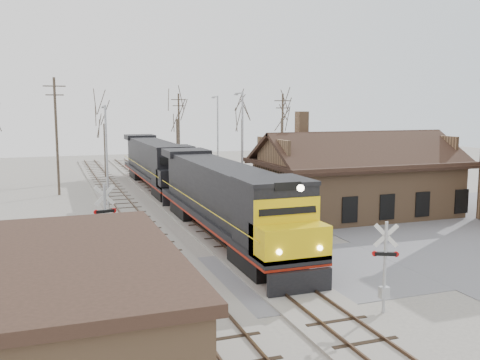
# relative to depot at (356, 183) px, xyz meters

# --- Properties ---
(ground) EXTENTS (140.00, 140.00, 0.00)m
(ground) POSITION_rel_depot_xyz_m (-11.99, -12.00, -2.41)
(ground) COLOR #9C978D
(ground) RESTS_ON ground
(road) EXTENTS (60.00, 9.00, 0.03)m
(road) POSITION_rel_depot_xyz_m (-11.99, -12.00, -2.39)
(road) COLOR slate
(road) RESTS_ON ground
(track_main) EXTENTS (3.40, 90.00, 0.24)m
(track_main) POSITION_rel_depot_xyz_m (-11.99, 3.00, -2.34)
(track_main) COLOR #9C978D
(track_main) RESTS_ON ground
(track_siding) EXTENTS (3.40, 90.00, 0.24)m
(track_siding) POSITION_rel_depot_xyz_m (-16.49, 3.00, -2.34)
(track_siding) COLOR #9C978D
(track_siding) RESTS_ON ground
(depot) EXTENTS (15.20, 9.31, 7.90)m
(depot) POSITION_rel_depot_xyz_m (0.00, 0.00, 0.00)
(depot) COLOR #896647
(depot) RESTS_ON ground
(locomotive_lead) EXTENTS (3.31, 22.13, 4.92)m
(locomotive_lead) POSITION_rel_depot_xyz_m (-11.99, -4.41, 0.18)
(locomotive_lead) COLOR black
(locomotive_lead) RESTS_ON ground
(locomotive_trailing) EXTENTS (3.31, 22.13, 4.65)m
(locomotive_trailing) POSITION_rel_depot_xyz_m (-11.99, 18.00, 0.18)
(locomotive_trailing) COLOR black
(locomotive_trailing) RESTS_ON ground
(crossbuck_near) EXTENTS (1.01, 0.53, 3.77)m
(crossbuck_near) POSITION_rel_depot_xyz_m (-9.62, -17.61, -0.62)
(crossbuck_near) COLOR #A5A8AD
(crossbuck_near) RESTS_ON ground
(crossbuck_far) EXTENTS (1.22, 0.33, 4.30)m
(crossbuck_far) POSITION_rel_depot_xyz_m (-19.48, -6.65, -0.40)
(crossbuck_far) COLOR #A5A8AD
(crossbuck_far) RESTS_ON ground
(streetlight_a) EXTENTS (0.25, 2.04, 8.37)m
(streetlight_a) POSITION_rel_depot_xyz_m (-17.79, 8.81, 2.31)
(streetlight_a) COLOR #A5A8AD
(streetlight_a) RESTS_ON ground
(streetlight_b) EXTENTS (0.25, 2.04, 9.51)m
(streetlight_b) POSITION_rel_depot_xyz_m (-6.34, 8.33, 2.89)
(streetlight_b) COLOR #A5A8AD
(streetlight_b) RESTS_ON ground
(streetlight_c) EXTENTS (0.25, 2.04, 9.40)m
(streetlight_c) POSITION_rel_depot_xyz_m (-4.47, 21.48, 2.83)
(streetlight_c) COLOR #A5A8AD
(streetlight_c) RESTS_ON ground
(utility_pole_a) EXTENTS (2.00, 0.24, 10.90)m
(utility_pole_a) POSITION_rel_depot_xyz_m (-21.41, 17.14, 3.28)
(utility_pole_a) COLOR #382D23
(utility_pole_a) RESTS_ON ground
(utility_pole_b) EXTENTS (2.00, 0.24, 9.91)m
(utility_pole_b) POSITION_rel_depot_xyz_m (-5.85, 34.08, 2.77)
(utility_pole_b) COLOR #382D23
(utility_pole_b) RESTS_ON ground
(utility_pole_c) EXTENTS (2.00, 0.24, 9.67)m
(utility_pole_c) POSITION_rel_depot_xyz_m (2.71, 19.92, 2.65)
(utility_pole_c) COLOR #382D23
(utility_pole_c) RESTS_ON ground
(tree_b) EXTENTS (4.20, 4.20, 10.29)m
(tree_b) POSITION_rel_depot_xyz_m (-16.02, 27.73, 4.92)
(tree_b) COLOR #382D23
(tree_b) RESTS_ON ground
(tree_c) EXTENTS (4.40, 4.40, 10.78)m
(tree_c) POSITION_rel_depot_xyz_m (-6.22, 33.47, 5.27)
(tree_c) COLOR #382D23
(tree_c) RESTS_ON ground
(tree_d) EXTENTS (4.38, 4.38, 10.73)m
(tree_d) POSITION_rel_depot_xyz_m (2.26, 31.96, 5.24)
(tree_d) COLOR #382D23
(tree_d) RESTS_ON ground
(tree_e) EXTENTS (4.47, 4.47, 10.96)m
(tree_e) POSITION_rel_depot_xyz_m (6.43, 28.35, 5.40)
(tree_e) COLOR #382D23
(tree_e) RESTS_ON ground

